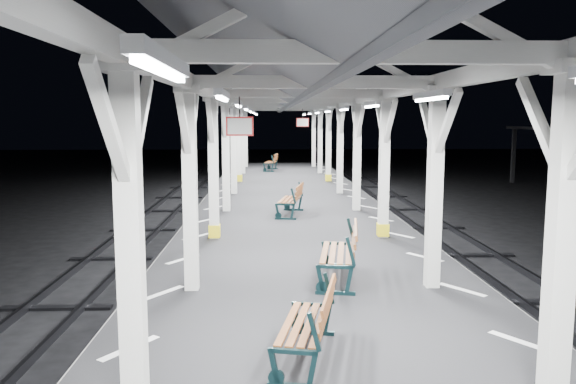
{
  "coord_description": "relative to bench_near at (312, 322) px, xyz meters",
  "views": [
    {
      "loc": [
        -0.75,
        -11.04,
        3.79
      ],
      "look_at": [
        -0.29,
        1.2,
        2.2
      ],
      "focal_mm": 35.0,
      "sensor_mm": 36.0,
      "label": 1
    }
  ],
  "objects": [
    {
      "name": "bench_far",
      "position": [
        0.24,
        9.96,
        0.03
      ],
      "size": [
        0.92,
        1.76,
        0.91
      ],
      "rotation": [
        0.0,
        0.0,
        -0.19
      ],
      "color": "black",
      "rests_on": "platform"
    },
    {
      "name": "track_right",
      "position": [
        5.24,
        4.79,
        -1.37
      ],
      "size": [
        2.2,
        60.0,
        0.16
      ],
      "color": "#2D2D33",
      "rests_on": "ground"
    },
    {
      "name": "track_left",
      "position": [
        -4.76,
        4.79,
        -1.37
      ],
      "size": [
        2.2,
        60.0,
        0.16
      ],
      "color": "#2D2D33",
      "rests_on": "ground"
    },
    {
      "name": "ground",
      "position": [
        0.24,
        4.79,
        -1.45
      ],
      "size": [
        120.0,
        120.0,
        0.0
      ],
      "primitive_type": "plane",
      "color": "black",
      "rests_on": "ground"
    },
    {
      "name": "canopy",
      "position": [
        0.24,
        4.77,
        3.11
      ],
      "size": [
        5.4,
        49.0,
        4.65
      ],
      "color": "silver",
      "rests_on": "platform"
    },
    {
      "name": "platform",
      "position": [
        0.24,
        4.79,
        -0.95
      ],
      "size": [
        6.0,
        50.0,
        1.0
      ],
      "primitive_type": "cube",
      "color": "black",
      "rests_on": "ground"
    },
    {
      "name": "hazard_stripes_left",
      "position": [
        -2.21,
        4.79,
        -0.45
      ],
      "size": [
        1.0,
        48.0,
        0.01
      ],
      "primitive_type": "cube",
      "color": "silver",
      "rests_on": "platform"
    },
    {
      "name": "bench_mid",
      "position": [
        0.8,
        3.23,
        0.06
      ],
      "size": [
        0.92,
        1.86,
        0.97
      ],
      "rotation": [
        0.0,
        0.0,
        -0.15
      ],
      "color": "black",
      "rests_on": "platform"
    },
    {
      "name": "bench_near",
      "position": [
        0.0,
        0.0,
        0.0
      ],
      "size": [
        0.89,
        1.65,
        0.85
      ],
      "rotation": [
        0.0,
        0.0,
        -0.21
      ],
      "color": "black",
      "rests_on": "platform"
    },
    {
      "name": "bench_extra",
      "position": [
        -0.23,
        24.38,
        0.03
      ],
      "size": [
        0.85,
        1.74,
        0.91
      ],
      "rotation": [
        0.0,
        0.0,
        -0.14
      ],
      "color": "black",
      "rests_on": "platform"
    },
    {
      "name": "hazard_stripes_right",
      "position": [
        2.69,
        4.79,
        -0.45
      ],
      "size": [
        1.0,
        48.0,
        0.01
      ],
      "primitive_type": "cube",
      "color": "silver",
      "rests_on": "platform"
    }
  ]
}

